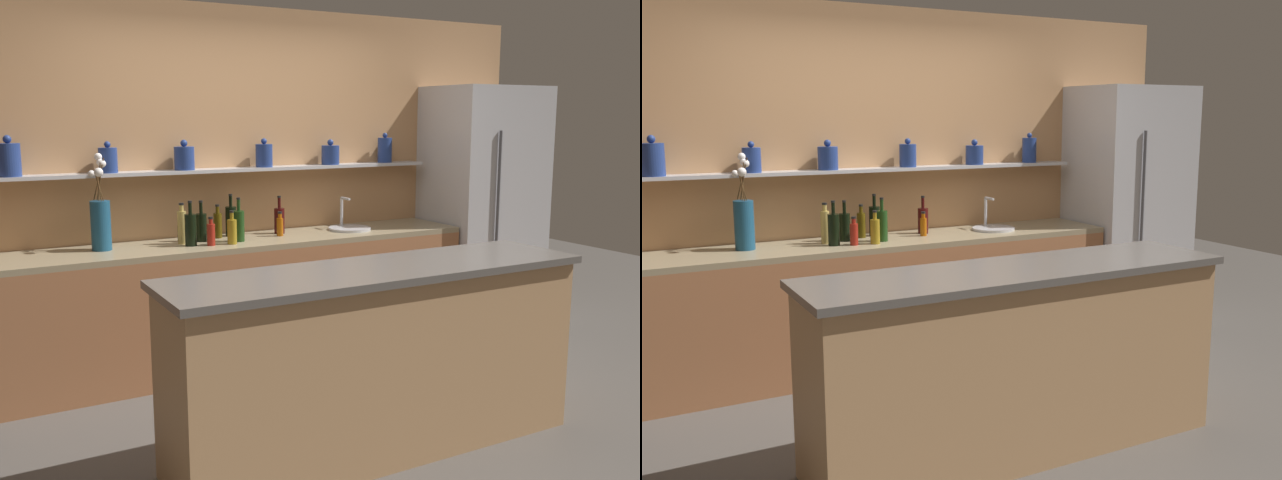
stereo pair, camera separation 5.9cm
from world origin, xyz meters
The scene contains 18 objects.
ground_plane centered at (0.00, 0.00, 0.00)m, with size 12.00×12.00×0.00m, color #4C4742.
back_wall_unit centered at (0.00, 1.60, 1.30)m, with size 5.20×0.28×2.60m.
back_counter_unit centered at (-0.12, 1.24, 0.46)m, with size 3.58×0.62×0.92m.
island_counter centered at (0.00, -0.42, 0.51)m, with size 2.35×0.61×1.02m.
refrigerator centered at (2.15, 1.20, 1.02)m, with size 0.91×0.73×2.04m.
flower_vase centered at (-1.05, 1.31, 1.13)m, with size 0.13×0.20×0.64m.
sink_fixture centered at (0.83, 1.25, 0.94)m, with size 0.33×0.33×0.25m.
bottle_wine_0 centered at (0.28, 1.36, 1.02)m, with size 0.08×0.08×0.29m.
bottle_sauce_1 centered at (-0.49, 1.38, 0.99)m, with size 0.05×0.05×0.16m.
bottle_oil_2 centered at (-0.21, 1.10, 1.01)m, with size 0.07×0.07×0.24m.
bottle_spirit_3 centered at (-0.51, 1.28, 1.04)m, with size 0.06×0.06×0.29m.
bottle_wine_4 centered at (-0.36, 1.31, 1.03)m, with size 0.08×0.08×0.29m.
bottle_wine_5 centered at (-0.12, 1.18, 1.04)m, with size 0.08×0.08×0.31m.
bottle_oil_6 centered at (-0.20, 1.39, 1.02)m, with size 0.06×0.06×0.25m.
bottle_sauce_7 centered at (0.23, 1.25, 1.00)m, with size 0.05×0.05×0.18m.
bottle_wine_8 centered at (-0.48, 1.17, 1.03)m, with size 0.08×0.08×0.31m.
bottle_sauce_9 centered at (-0.36, 1.12, 1.00)m, with size 0.06×0.06×0.20m.
bottle_wine_10 centered at (-0.09, 1.42, 1.04)m, with size 0.08×0.08×0.31m.
Camera 2 is at (-1.98, -3.50, 1.80)m, focal length 40.00 mm.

